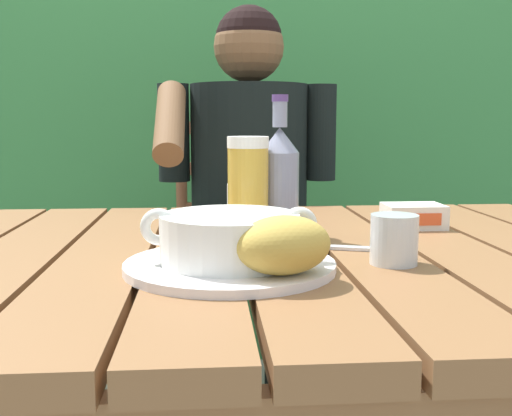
# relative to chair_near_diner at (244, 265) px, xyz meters

# --- Properties ---
(dining_table) EXTENTS (1.22, 0.94, 0.72)m
(dining_table) POSITION_rel_chair_near_diner_xyz_m (0.00, -0.90, 0.15)
(dining_table) COLOR brown
(dining_table) RESTS_ON ground_plane
(hedge_backdrop) EXTENTS (3.55, 0.90, 2.44)m
(hedge_backdrop) POSITION_rel_chair_near_diner_xyz_m (0.11, 0.78, 0.58)
(hedge_backdrop) COLOR #387D40
(hedge_backdrop) RESTS_ON ground_plane
(chair_near_diner) EXTENTS (0.42, 0.40, 0.98)m
(chair_near_diner) POSITION_rel_chair_near_diner_xyz_m (0.00, 0.00, 0.00)
(chair_near_diner) COLOR brown
(chair_near_diner) RESTS_ON ground_plane
(person_eating) EXTENTS (0.48, 0.47, 1.23)m
(person_eating) POSITION_rel_chair_near_diner_xyz_m (-0.00, -0.20, 0.24)
(person_eating) COLOR black
(person_eating) RESTS_ON ground_plane
(serving_plate) EXTENTS (0.29, 0.29, 0.01)m
(serving_plate) POSITION_rel_chair_near_diner_xyz_m (-0.08, -1.04, 0.25)
(serving_plate) COLOR white
(serving_plate) RESTS_ON dining_table
(soup_bowl) EXTENTS (0.24, 0.19, 0.07)m
(soup_bowl) POSITION_rel_chair_near_diner_xyz_m (-0.08, -1.04, 0.29)
(soup_bowl) COLOR white
(soup_bowl) RESTS_ON serving_plate
(bread_roll) EXTENTS (0.15, 0.13, 0.07)m
(bread_roll) POSITION_rel_chair_near_diner_xyz_m (-0.02, -1.11, 0.29)
(bread_roll) COLOR gold
(bread_roll) RESTS_ON serving_plate
(beer_glass) EXTENTS (0.07, 0.07, 0.17)m
(beer_glass) POSITION_rel_chair_near_diner_xyz_m (-0.04, -0.82, 0.33)
(beer_glass) COLOR gold
(beer_glass) RESTS_ON dining_table
(beer_bottle) EXTENTS (0.07, 0.07, 0.24)m
(beer_bottle) POSITION_rel_chair_near_diner_xyz_m (0.01, -0.79, 0.34)
(beer_bottle) COLOR gray
(beer_bottle) RESTS_ON dining_table
(water_glass_small) EXTENTS (0.07, 0.07, 0.07)m
(water_glass_small) POSITION_rel_chair_near_diner_xyz_m (0.15, -1.02, 0.28)
(water_glass_small) COLOR silver
(water_glass_small) RESTS_ON dining_table
(butter_tub) EXTENTS (0.11, 0.08, 0.04)m
(butter_tub) POSITION_rel_chair_near_diner_xyz_m (0.27, -0.74, 0.27)
(butter_tub) COLOR white
(butter_tub) RESTS_ON dining_table
(table_knife) EXTENTS (0.17, 0.07, 0.01)m
(table_knife) POSITION_rel_chair_near_diner_xyz_m (0.07, -0.91, 0.25)
(table_knife) COLOR silver
(table_knife) RESTS_ON dining_table
(diner_bowl) EXTENTS (0.15, 0.15, 0.06)m
(diner_bowl) POSITION_rel_chair_near_diner_xyz_m (-0.00, -0.54, 0.28)
(diner_bowl) COLOR white
(diner_bowl) RESTS_ON dining_table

